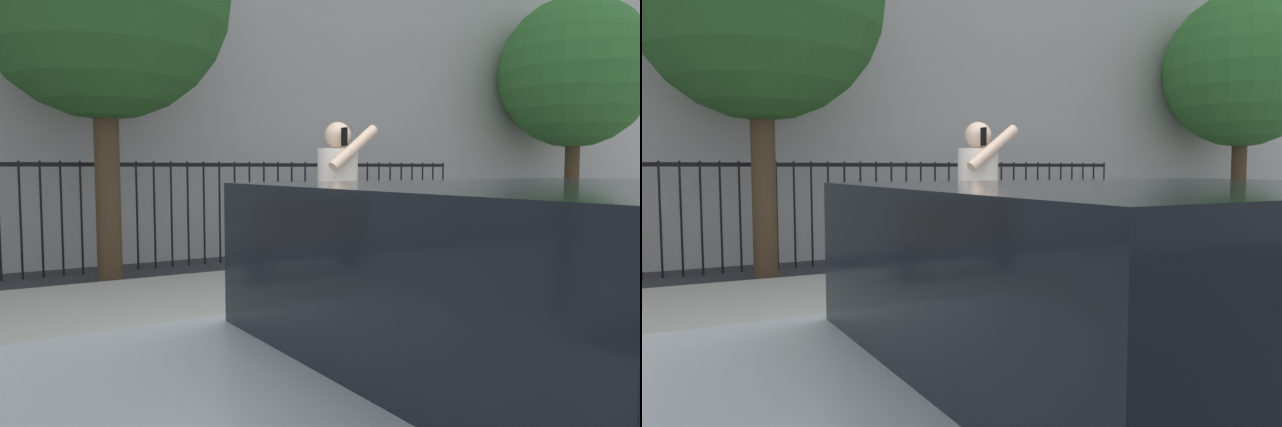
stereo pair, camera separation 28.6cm
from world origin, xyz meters
TOP-DOWN VIEW (x-y plane):
  - ground_plane at (0.00, 0.00)m, footprint 60.00×60.00m
  - sidewalk at (0.00, 2.20)m, footprint 28.00×4.40m
  - iron_fence at (0.00, 5.90)m, footprint 12.03×0.04m
  - parked_hatchback at (0.13, -1.59)m, footprint 4.26×1.98m
  - pedestrian_on_phone at (0.77, 1.35)m, footprint 0.51×0.69m
  - street_tree_near at (8.98, 5.25)m, footprint 3.11×3.11m

SIDE VIEW (x-z plane):
  - ground_plane at x=0.00m, z-range 0.00..0.00m
  - sidewalk at x=0.00m, z-range 0.00..0.15m
  - parked_hatchback at x=0.13m, z-range -0.02..1.43m
  - iron_fence at x=0.00m, z-range 0.22..1.82m
  - pedestrian_on_phone at x=0.77m, z-range 0.29..2.03m
  - street_tree_near at x=8.98m, z-range 0.95..5.99m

